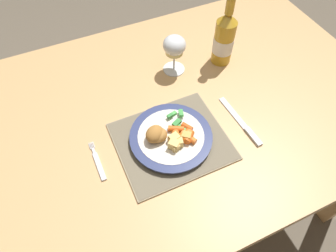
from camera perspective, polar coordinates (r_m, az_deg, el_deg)
The scene contains 12 objects.
ground_plane at distance 1.59m, azimuth -1.43°, elevation -14.18°, with size 6.00×6.00×0.00m, color brown.
dining_table at distance 1.01m, azimuth -2.19°, elevation -0.24°, with size 1.55×0.92×0.74m.
placemat at distance 0.88m, azimuth 0.81°, elevation -2.84°, with size 0.32×0.27×0.01m.
dinner_plate at distance 0.87m, azimuth 0.57°, elevation -2.11°, with size 0.24×0.24×0.02m.
breaded_croquettes at distance 0.84m, azimuth -2.17°, elevation -1.66°, with size 0.08×0.07×0.04m.
green_beans_pile at distance 0.88m, azimuth 1.94°, elevation 0.47°, with size 0.06×0.10×0.02m.
glazed_carrots at distance 0.85m, azimuth 3.00°, elevation -1.64°, with size 0.07×0.09×0.02m.
fork at distance 0.86m, azimuth -13.13°, elevation -6.96°, with size 0.01×0.13×0.01m.
table_knife at distance 0.94m, azimuth 14.15°, elevation 0.23°, with size 0.03×0.21×0.01m.
wine_glass at distance 1.01m, azimuth 1.22°, elevation 14.77°, with size 0.08×0.08×0.14m.
bottle at distance 1.07m, azimuth 10.66°, elevation 16.10°, with size 0.07×0.07×0.27m.
roast_potatoes at distance 0.84m, azimuth 1.76°, elevation -2.92°, with size 0.08×0.05×0.03m.
Camera 1 is at (-0.21, -0.55, 1.48)m, focal length 32.00 mm.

